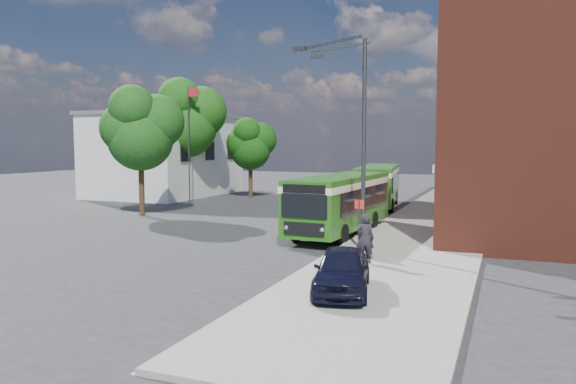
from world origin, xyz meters
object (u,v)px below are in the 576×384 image
at_px(street_lamp, 355,141).
at_px(parked_car, 342,270).
at_px(bus_front, 341,199).
at_px(bus_rear, 378,182).

distance_m(street_lamp, parked_car, 8.01).
bearing_deg(parked_car, bus_front, 94.47).
relative_size(bus_front, bus_rear, 0.96).
xyz_separation_m(bus_rear, parked_car, (4.28, -24.21, -0.99)).
bearing_deg(bus_rear, street_lamp, -80.66).
relative_size(bus_front, parked_car, 2.48).
height_order(bus_rear, parked_car, bus_rear).
bearing_deg(parked_car, street_lamp, 89.76).
bearing_deg(parked_car, bus_rear, 88.00).
distance_m(street_lamp, bus_front, 5.84).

